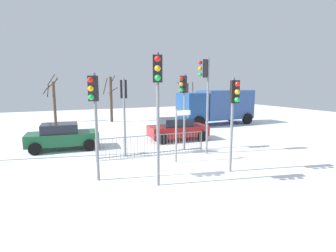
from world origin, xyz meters
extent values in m
plane|color=white|center=(0.00, 0.00, 0.00)|extent=(60.00, 60.00, 0.00)
cylinder|color=slate|center=(-1.28, -1.46, 2.34)|extent=(0.11, 0.11, 4.68)
cube|color=black|center=(-1.34, -1.62, 4.13)|extent=(0.38, 0.32, 0.90)
sphere|color=red|center=(-1.44, -1.85, 4.43)|extent=(0.20, 0.20, 0.20)
sphere|color=orange|center=(-1.44, -1.85, 4.13)|extent=(0.20, 0.20, 0.20)
sphere|color=green|center=(-1.44, -1.85, 3.83)|extent=(0.20, 0.20, 0.20)
cylinder|color=slate|center=(2.00, 2.85, 2.09)|extent=(0.11, 0.11, 4.18)
cube|color=black|center=(1.87, 2.75, 3.63)|extent=(0.37, 0.39, 0.90)
sphere|color=red|center=(1.67, 2.60, 3.93)|extent=(0.20, 0.20, 0.20)
sphere|color=orange|center=(1.67, 2.60, 3.63)|extent=(0.20, 0.20, 0.20)
sphere|color=green|center=(1.67, 2.60, 3.33)|extent=(0.20, 0.20, 0.20)
cylinder|color=slate|center=(2.05, -1.26, 1.94)|extent=(0.11, 0.11, 3.88)
cube|color=black|center=(2.01, -1.41, 3.33)|extent=(0.37, 0.30, 0.90)
sphere|color=red|center=(1.95, -1.66, 3.63)|extent=(0.20, 0.20, 0.20)
sphere|color=orange|center=(1.95, -1.66, 3.33)|extent=(0.20, 0.20, 0.20)
sphere|color=green|center=(1.95, -1.66, 3.03)|extent=(0.20, 0.20, 0.20)
cylinder|color=slate|center=(2.72, 1.66, 2.48)|extent=(0.11, 0.11, 4.97)
cube|color=black|center=(2.59, 1.75, 4.42)|extent=(0.37, 0.39, 0.90)
sphere|color=red|center=(2.38, 1.90, 4.72)|extent=(0.20, 0.20, 0.20)
sphere|color=orange|center=(2.38, 1.90, 4.42)|extent=(0.20, 0.20, 0.20)
sphere|color=green|center=(2.38, 1.90, 4.12)|extent=(0.20, 0.20, 0.20)
cylinder|color=slate|center=(-3.18, -0.07, 2.01)|extent=(0.11, 0.11, 4.02)
cube|color=black|center=(-3.26, -0.21, 3.47)|extent=(0.39, 0.34, 0.90)
sphere|color=red|center=(-3.37, -0.43, 3.77)|extent=(0.20, 0.20, 0.20)
sphere|color=orange|center=(-3.37, -0.43, 3.47)|extent=(0.20, 0.20, 0.20)
sphere|color=green|center=(-3.37, -0.43, 3.17)|extent=(0.20, 0.20, 0.20)
cylinder|color=slate|center=(-1.37, 2.80, 1.97)|extent=(0.11, 0.11, 3.94)
cube|color=black|center=(-1.34, 2.96, 3.39)|extent=(0.36, 0.28, 0.90)
sphere|color=red|center=(-1.29, 3.21, 3.69)|extent=(0.20, 0.20, 0.20)
sphere|color=orange|center=(-1.29, 3.21, 3.39)|extent=(0.20, 0.20, 0.20)
sphere|color=green|center=(-1.29, 3.21, 3.09)|extent=(0.20, 0.20, 0.20)
cylinder|color=slate|center=(0.55, 0.87, 1.34)|extent=(0.09, 0.09, 2.67)
cube|color=white|center=(0.94, 0.88, 2.32)|extent=(0.70, 0.05, 0.22)
cube|color=slate|center=(0.00, 2.50, 1.05)|extent=(5.69, 0.22, 0.04)
cube|color=slate|center=(0.00, 2.50, 0.12)|extent=(5.69, 0.22, 0.04)
cylinder|color=slate|center=(-2.76, 2.58, 0.53)|extent=(0.02, 0.02, 1.05)
cylinder|color=slate|center=(-2.58, 2.58, 0.53)|extent=(0.02, 0.02, 1.05)
cylinder|color=slate|center=(-2.40, 2.57, 0.53)|extent=(0.02, 0.02, 1.05)
cylinder|color=slate|center=(-2.22, 2.57, 0.53)|extent=(0.02, 0.02, 1.05)
cylinder|color=slate|center=(-2.05, 2.56, 0.53)|extent=(0.02, 0.02, 1.05)
cylinder|color=slate|center=(-1.87, 2.56, 0.53)|extent=(0.02, 0.02, 1.05)
cylinder|color=slate|center=(-1.69, 2.55, 0.53)|extent=(0.02, 0.02, 1.05)
cylinder|color=slate|center=(-1.51, 2.55, 0.53)|extent=(0.02, 0.02, 1.05)
cylinder|color=slate|center=(-1.33, 2.54, 0.53)|extent=(0.02, 0.02, 1.05)
cylinder|color=slate|center=(-1.16, 2.53, 0.53)|extent=(0.02, 0.02, 1.05)
cylinder|color=slate|center=(-0.98, 2.53, 0.53)|extent=(0.02, 0.02, 1.05)
cylinder|color=slate|center=(-0.80, 2.52, 0.53)|extent=(0.02, 0.02, 1.05)
cylinder|color=slate|center=(-0.62, 2.52, 0.53)|extent=(0.02, 0.02, 1.05)
cylinder|color=slate|center=(-0.45, 2.51, 0.53)|extent=(0.02, 0.02, 1.05)
cylinder|color=slate|center=(-0.27, 2.51, 0.53)|extent=(0.02, 0.02, 1.05)
cylinder|color=slate|center=(-0.09, 2.50, 0.53)|extent=(0.02, 0.02, 1.05)
cylinder|color=slate|center=(0.09, 2.50, 0.53)|extent=(0.02, 0.02, 1.05)
cylinder|color=slate|center=(0.27, 2.49, 0.53)|extent=(0.02, 0.02, 1.05)
cylinder|color=slate|center=(0.44, 2.48, 0.53)|extent=(0.02, 0.02, 1.05)
cylinder|color=slate|center=(0.62, 2.48, 0.53)|extent=(0.02, 0.02, 1.05)
cylinder|color=slate|center=(0.80, 2.47, 0.53)|extent=(0.02, 0.02, 1.05)
cylinder|color=slate|center=(0.98, 2.47, 0.53)|extent=(0.02, 0.02, 1.05)
cylinder|color=slate|center=(1.15, 2.46, 0.53)|extent=(0.02, 0.02, 1.05)
cylinder|color=slate|center=(1.33, 2.46, 0.53)|extent=(0.02, 0.02, 1.05)
cylinder|color=slate|center=(1.51, 2.45, 0.53)|extent=(0.02, 0.02, 1.05)
cylinder|color=slate|center=(1.69, 2.44, 0.53)|extent=(0.02, 0.02, 1.05)
cylinder|color=slate|center=(1.87, 2.44, 0.53)|extent=(0.02, 0.02, 1.05)
cylinder|color=slate|center=(2.04, 2.43, 0.53)|extent=(0.02, 0.02, 1.05)
cylinder|color=slate|center=(2.22, 2.43, 0.53)|extent=(0.02, 0.02, 1.05)
cylinder|color=slate|center=(2.40, 2.42, 0.53)|extent=(0.02, 0.02, 1.05)
cylinder|color=slate|center=(2.58, 2.42, 0.53)|extent=(0.02, 0.02, 1.05)
cylinder|color=slate|center=(2.75, 2.41, 0.53)|extent=(0.02, 0.02, 1.05)
cylinder|color=slate|center=(-2.85, 2.59, 0.53)|extent=(0.06, 0.06, 1.05)
cylinder|color=slate|center=(2.84, 2.41, 0.53)|extent=(0.06, 0.06, 1.05)
cube|color=#195933|center=(-4.15, 5.72, 0.65)|extent=(3.92, 1.98, 0.65)
cube|color=#1E232D|center=(-4.30, 5.73, 1.20)|extent=(2.01, 1.64, 0.55)
cylinder|color=black|center=(-2.75, 6.47, 0.32)|extent=(0.65, 0.27, 0.64)
cylinder|color=black|center=(-2.87, 4.77, 0.32)|extent=(0.65, 0.27, 0.64)
cylinder|color=black|center=(-5.44, 6.66, 0.32)|extent=(0.65, 0.27, 0.64)
cylinder|color=black|center=(-5.56, 4.97, 0.32)|extent=(0.65, 0.27, 0.64)
cube|color=maroon|center=(2.83, 5.35, 0.65)|extent=(3.91, 1.95, 0.65)
cube|color=#1E232D|center=(2.68, 5.36, 1.20)|extent=(2.00, 1.62, 0.55)
cylinder|color=black|center=(4.24, 6.10, 0.32)|extent=(0.65, 0.26, 0.64)
cylinder|color=black|center=(4.12, 4.41, 0.32)|extent=(0.65, 0.26, 0.64)
cylinder|color=black|center=(1.54, 6.28, 0.32)|extent=(0.65, 0.26, 0.64)
cylinder|color=black|center=(1.43, 4.59, 0.32)|extent=(0.65, 0.26, 0.64)
cube|color=#33518C|center=(10.10, 10.31, 1.80)|extent=(5.10, 2.62, 2.60)
cube|color=navy|center=(6.56, 10.15, 1.70)|extent=(2.10, 2.39, 2.40)
cylinder|color=black|center=(6.61, 8.95, 0.50)|extent=(1.01, 0.34, 1.00)
cylinder|color=black|center=(6.50, 11.35, 0.50)|extent=(1.01, 0.34, 1.00)
cylinder|color=black|center=(11.85, 9.18, 0.50)|extent=(1.01, 0.34, 1.00)
cylinder|color=black|center=(11.75, 11.58, 0.50)|extent=(1.01, 0.34, 1.00)
cylinder|color=#473828|center=(9.71, 17.03, 1.88)|extent=(0.31, 0.31, 3.77)
cylinder|color=#473828|center=(9.39, 16.44, 2.74)|extent=(1.27, 0.77, 0.82)
cylinder|color=#473828|center=(8.94, 16.78, 3.31)|extent=(0.62, 1.64, 1.23)
cylinder|color=#473828|center=(9.06, 17.17, 3.34)|extent=(0.40, 1.37, 0.88)
cylinder|color=#473828|center=(10.26, 16.69, 3.32)|extent=(0.80, 1.20, 1.19)
cylinder|color=#473828|center=(0.71, 15.79, 2.18)|extent=(0.27, 0.27, 4.36)
cylinder|color=#473828|center=(1.02, 16.15, 3.08)|extent=(0.81, 0.72, 0.59)
cylinder|color=#473828|center=(0.94, 15.97, 4.04)|extent=(0.49, 0.58, 0.91)
cylinder|color=#473828|center=(0.25, 16.08, 3.49)|extent=(0.71, 1.04, 1.58)
cylinder|color=#473828|center=(-4.34, 17.97, 1.95)|extent=(0.26, 0.26, 3.90)
cylinder|color=#473828|center=(-4.53, 18.60, 3.57)|extent=(1.35, 0.49, 1.25)
cylinder|color=#473828|center=(-4.99, 18.23, 3.14)|extent=(0.63, 1.38, 0.85)
cylinder|color=#473828|center=(-4.85, 18.04, 3.00)|extent=(0.24, 1.10, 1.16)
cylinder|color=#473828|center=(-4.18, 18.23, 3.84)|extent=(0.63, 0.44, 1.01)
cylinder|color=#473828|center=(-4.49, 18.33, 4.08)|extent=(0.82, 0.42, 1.11)
camera|label=1|loc=(-4.67, -9.97, 3.61)|focal=28.27mm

